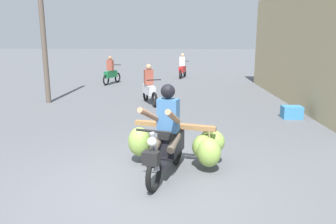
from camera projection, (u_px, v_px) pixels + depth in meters
The scene contains 8 objects.
ground_plane at pixel (141, 189), 5.19m from camera, with size 120.00×120.00×0.00m, color #56595E.
motorbike_main_loaded at pixel (180, 142), 5.80m from camera, with size 1.89×1.71×1.58m.
motorbike_distant_ahead_left at pixel (183, 68), 19.01m from camera, with size 0.61×1.59×1.40m.
motorbike_distant_ahead_right at pixel (149, 88), 11.66m from camera, with size 0.75×1.54×1.40m.
motorbike_distant_far_ahead at pixel (111, 73), 16.51m from camera, with size 0.73×1.55×1.40m.
shopfront_building at pixel (335, 46), 11.83m from camera, with size 3.39×9.72×4.02m.
produce_crate at pixel (292, 112), 9.64m from camera, with size 0.56×0.40×0.36m, color teal.
utility_pole at pixel (42, 20), 11.34m from camera, with size 0.18×0.18×5.79m, color brown.
Camera 1 is at (0.56, -4.78, 2.34)m, focal length 35.42 mm.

